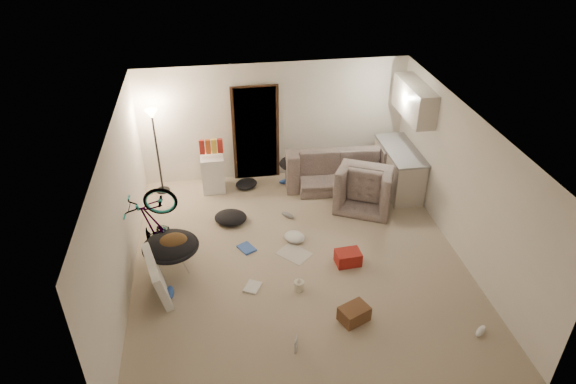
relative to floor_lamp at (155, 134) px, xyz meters
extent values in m
cube|color=tan|center=(2.40, -2.65, -1.32)|extent=(5.50, 6.00, 0.02)
cube|color=white|center=(2.40, -2.65, 1.20)|extent=(5.50, 6.00, 0.02)
cube|color=white|center=(2.40, 0.36, -0.06)|extent=(5.50, 0.02, 2.50)
cube|color=white|center=(2.40, -5.66, -0.06)|extent=(5.50, 0.02, 2.50)
cube|color=white|center=(-0.36, -2.65, -0.06)|extent=(0.02, 6.00, 2.50)
cube|color=white|center=(5.16, -2.65, -0.06)|extent=(0.02, 6.00, 2.50)
cube|color=black|center=(2.00, 0.32, -0.29)|extent=(0.85, 0.10, 2.04)
cube|color=#321E11|center=(2.00, 0.29, -0.29)|extent=(0.97, 0.04, 2.10)
cylinder|color=black|center=(0.00, 0.00, -1.29)|extent=(0.28, 0.28, 0.03)
cylinder|color=black|center=(0.00, 0.00, -0.46)|extent=(0.04, 0.04, 1.70)
cone|color=#FFE0A5|center=(0.00, 0.00, 0.41)|extent=(0.24, 0.24, 0.18)
cube|color=beige|center=(4.83, -0.65, -0.87)|extent=(0.60, 1.50, 0.88)
cube|color=gray|center=(4.83, -0.65, -0.41)|extent=(0.64, 1.54, 0.04)
cube|color=beige|center=(4.96, -0.65, 0.64)|extent=(0.38, 1.40, 0.65)
imported|color=#343A33|center=(3.65, -0.20, -0.99)|extent=(2.25, 0.98, 0.64)
imported|color=#343A33|center=(4.04, -1.05, -0.96)|extent=(1.35, 1.29, 0.68)
imported|color=black|center=(0.10, -2.32, -0.90)|extent=(1.61, 0.80, 0.90)
imported|color=maroon|center=(2.00, -4.63, -1.30)|extent=(0.27, 0.23, 0.02)
cube|color=white|center=(1.06, -0.10, -0.92)|extent=(0.46, 0.46, 0.77)
cube|color=maroon|center=(0.89, -0.10, -0.31)|extent=(0.10, 0.08, 0.30)
cube|color=#B94517|center=(1.01, -0.10, -0.31)|extent=(0.10, 0.07, 0.30)
cube|color=gold|center=(1.13, -0.10, -0.31)|extent=(0.11, 0.08, 0.30)
cube|color=maroon|center=(1.25, -0.10, -0.31)|extent=(0.11, 0.09, 0.30)
cylinder|color=silver|center=(0.30, -2.55, -1.09)|extent=(0.61, 0.61, 0.43)
ellipsoid|color=black|center=(0.30, -2.55, -0.83)|extent=(0.85, 0.85, 0.36)
torus|color=black|center=(0.30, -2.55, -0.83)|extent=(0.92, 0.92, 0.07)
ellipsoid|color=#493219|center=(0.35, -2.58, -0.72)|extent=(0.56, 0.51, 0.22)
ellipsoid|color=black|center=(2.70, -0.20, -0.77)|extent=(0.61, 0.52, 0.28)
cube|color=silver|center=(0.10, -3.08, -0.98)|extent=(0.48, 1.02, 0.66)
cube|color=brown|center=(2.97, -4.13, -1.19)|extent=(0.50, 0.44, 0.24)
cube|color=maroon|center=(3.21, -2.85, -1.19)|extent=(0.43, 0.33, 0.24)
cylinder|color=beige|center=(2.28, -3.36, -1.23)|extent=(0.16, 0.16, 0.16)
cone|color=beige|center=(2.28, -3.36, -1.11)|extent=(0.09, 0.09, 0.07)
cube|color=#BCB6AE|center=(2.35, -2.47, -1.30)|extent=(0.66, 0.67, 0.01)
cube|color=#2F54AB|center=(1.55, -2.20, -1.29)|extent=(0.35, 0.38, 0.03)
cube|color=silver|center=(1.56, -3.20, -1.29)|extent=(0.33, 0.36, 0.03)
ellipsoid|color=#2F54AB|center=(2.56, -0.10, -1.25)|extent=(0.29, 0.14, 0.10)
ellipsoid|color=slate|center=(2.41, -1.35, -1.26)|extent=(0.26, 0.26, 0.10)
ellipsoid|color=#2F54AB|center=(0.26, -3.18, -1.25)|extent=(0.13, 0.30, 0.11)
ellipsoid|color=white|center=(4.70, -4.67, -1.26)|extent=(0.26, 0.24, 0.09)
ellipsoid|color=black|center=(1.33, -1.33, -1.21)|extent=(0.73, 0.67, 0.20)
ellipsoid|color=black|center=(1.73, -0.10, -1.24)|extent=(0.62, 0.61, 0.14)
ellipsoid|color=silver|center=(2.42, -2.07, -1.25)|extent=(0.52, 0.53, 0.12)
camera|label=1|loc=(1.17, -9.35, 4.33)|focal=32.00mm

